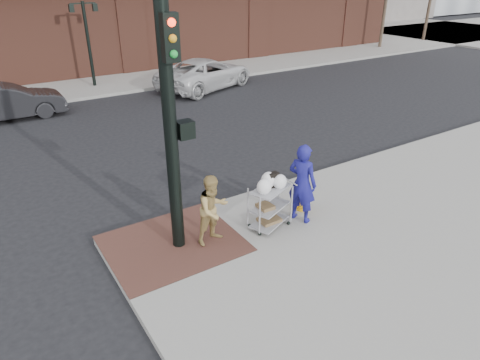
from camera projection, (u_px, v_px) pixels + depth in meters
ground at (218, 261)px, 8.92m from camera, size 220.00×220.00×0.00m
sidewalk_far at (161, 35)px, 39.09m from camera, size 65.00×36.00×0.15m
brick_curb_ramp at (173, 243)px, 9.24m from camera, size 2.80×2.40×0.01m
lamp_post at (87, 35)px, 20.80m from camera, size 1.32×0.22×4.00m
traffic_signal_pole at (172, 126)px, 8.02m from camera, size 0.61×0.51×5.00m
woman_blue at (302, 183)px, 9.73m from camera, size 0.68×0.81×1.90m
pedestrian_tan at (213, 209)px, 9.01m from camera, size 0.84×0.70×1.55m
sedan_dark at (7, 102)px, 17.09m from camera, size 4.35×1.54×1.43m
minivan_white at (205, 74)px, 21.60m from camera, size 5.98×4.25×1.51m
utility_cart at (270, 203)px, 9.61m from camera, size 1.08×0.85×1.32m
fire_hydrant at (302, 195)px, 10.38m from camera, size 0.36×0.25×0.77m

